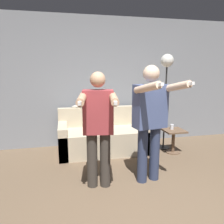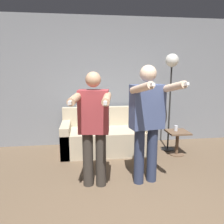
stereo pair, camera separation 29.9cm
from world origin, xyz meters
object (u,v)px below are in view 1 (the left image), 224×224
at_px(person_left, 98,124).
at_px(floor_lamp, 167,71).
at_px(cat, 87,103).
at_px(side_table, 173,136).
at_px(cup, 172,127).
at_px(couch, 103,137).
at_px(person_right, 151,116).

height_order(person_left, floor_lamp, floor_lamp).
bearing_deg(person_left, cat, 98.07).
relative_size(person_left, side_table, 3.42).
distance_m(person_left, side_table, 1.90).
distance_m(floor_lamp, cup, 1.05).
height_order(couch, cat, cat).
distance_m(couch, floor_lamp, 1.74).
bearing_deg(person_left, cup, 40.86).
distance_m(couch, side_table, 1.33).
bearing_deg(person_right, floor_lamp, 46.37).
bearing_deg(side_table, person_right, -133.19).
distance_m(cat, floor_lamp, 1.65).
bearing_deg(floor_lamp, person_left, -141.78).
distance_m(person_right, floor_lamp, 1.54).
bearing_deg(floor_lamp, cat, 164.72).
distance_m(couch, person_right, 1.51).
height_order(person_left, cup, person_left).
xyz_separation_m(couch, floor_lamp, (1.21, -0.10, 1.25)).
xyz_separation_m(person_left, person_right, (0.71, 0.00, 0.07)).
bearing_deg(person_right, person_left, 170.39).
bearing_deg(cat, person_right, -66.69).
bearing_deg(cup, couch, 165.08).
relative_size(person_left, person_right, 0.95).
relative_size(couch, cup, 17.33).
height_order(couch, side_table, couch).
relative_size(couch, cat, 3.36).
height_order(person_left, cat, person_left).
bearing_deg(couch, cup, -14.92).
height_order(floor_lamp, cup, floor_lamp).
height_order(person_right, cup, person_right).
height_order(person_right, floor_lamp, floor_lamp).
relative_size(person_left, cat, 3.07).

